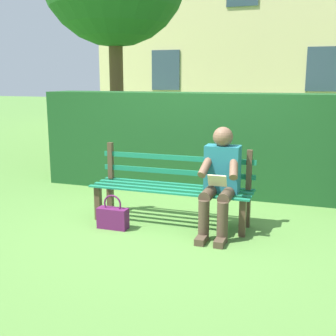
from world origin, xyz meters
TOP-DOWN VIEW (x-y plane):
  - ground at (0.00, 0.00)m, footprint 60.00×60.00m
  - park_bench at (0.00, -0.06)m, footprint 1.90×0.48m
  - person_seated at (-0.60, 0.10)m, footprint 0.44×0.73m
  - hedge_backdrop at (-0.48, -1.57)m, footprint 5.90×0.72m
  - building_facade at (0.61, -9.56)m, footprint 9.15×2.87m
  - handbag at (0.56, 0.39)m, footprint 0.35×0.14m

SIDE VIEW (x-z plane):
  - ground at x=0.00m, z-range 0.00..0.00m
  - handbag at x=0.56m, z-range -0.07..0.33m
  - park_bench at x=0.00m, z-range -0.02..0.88m
  - person_seated at x=-0.60m, z-range 0.03..1.20m
  - hedge_backdrop at x=-0.48m, z-range -0.01..1.54m
  - building_facade at x=0.61m, z-range 0.00..6.89m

